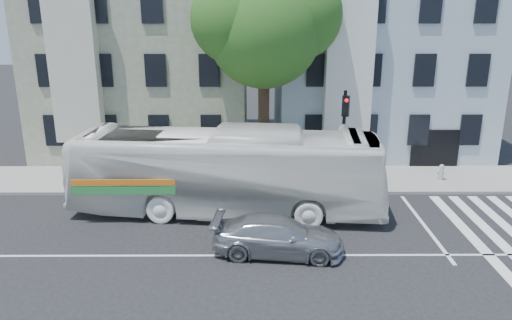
{
  "coord_description": "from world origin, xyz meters",
  "views": [
    {
      "loc": [
        -0.51,
        -16.16,
        8.68
      ],
      "look_at": [
        -0.41,
        3.91,
        2.4
      ],
      "focal_mm": 35.0,
      "sensor_mm": 36.0,
      "label": 1
    }
  ],
  "objects_px": {
    "bus": "(227,172)",
    "fire_hydrant": "(441,172)",
    "sedan": "(278,236)",
    "traffic_signal": "(344,126)"
  },
  "relations": [
    {
      "from": "sedan",
      "to": "fire_hydrant",
      "type": "relative_size",
      "value": 5.78
    },
    {
      "from": "fire_hydrant",
      "to": "bus",
      "type": "bearing_deg",
      "value": -160.85
    },
    {
      "from": "bus",
      "to": "traffic_signal",
      "type": "height_order",
      "value": "traffic_signal"
    },
    {
      "from": "bus",
      "to": "fire_hydrant",
      "type": "bearing_deg",
      "value": -65.38
    },
    {
      "from": "sedan",
      "to": "traffic_signal",
      "type": "bearing_deg",
      "value": -20.98
    },
    {
      "from": "traffic_signal",
      "to": "fire_hydrant",
      "type": "relative_size",
      "value": 5.9
    },
    {
      "from": "bus",
      "to": "sedan",
      "type": "relative_size",
      "value": 2.82
    },
    {
      "from": "bus",
      "to": "sedan",
      "type": "distance_m",
      "value": 4.47
    },
    {
      "from": "bus",
      "to": "sedan",
      "type": "xyz_separation_m",
      "value": [
        2.04,
        -3.8,
        -1.17
      ]
    },
    {
      "from": "sedan",
      "to": "bus",
      "type": "bearing_deg",
      "value": 34.15
    }
  ]
}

